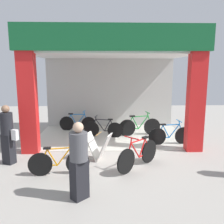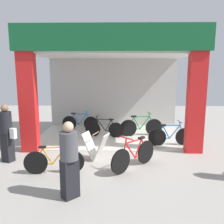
{
  "view_description": "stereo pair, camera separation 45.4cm",
  "coord_description": "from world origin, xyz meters",
  "px_view_note": "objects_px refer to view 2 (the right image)",
  "views": [
    {
      "loc": [
        -0.29,
        -7.45,
        2.66
      ],
      "look_at": [
        0.0,
        0.91,
        1.15
      ],
      "focal_mm": 38.08,
      "sensor_mm": 36.0,
      "label": 1
    },
    {
      "loc": [
        0.16,
        -7.45,
        2.66
      ],
      "look_at": [
        0.0,
        0.91,
        1.15
      ],
      "focal_mm": 38.08,
      "sensor_mm": 36.0,
      "label": 2
    }
  ],
  "objects_px": {
    "bicycle_parked_1": "(134,155)",
    "sandwich_board_sign": "(96,146)",
    "bicycle_inside_2": "(80,123)",
    "bicycle_inside_0": "(171,136)",
    "bicycle_inside_1": "(141,127)",
    "bicycle_inside_3": "(104,129)",
    "bicycle_parked_0": "(54,161)",
    "pedestrian_3": "(69,159)",
    "pedestrian_2": "(7,132)"
  },
  "relations": [
    {
      "from": "bicycle_parked_0",
      "to": "pedestrian_2",
      "type": "bearing_deg",
      "value": 152.65
    },
    {
      "from": "bicycle_inside_0",
      "to": "pedestrian_2",
      "type": "distance_m",
      "value": 5.31
    },
    {
      "from": "bicycle_inside_1",
      "to": "bicycle_inside_3",
      "type": "height_order",
      "value": "bicycle_inside_1"
    },
    {
      "from": "bicycle_parked_0",
      "to": "sandwich_board_sign",
      "type": "relative_size",
      "value": 1.84
    },
    {
      "from": "bicycle_parked_1",
      "to": "pedestrian_2",
      "type": "height_order",
      "value": "pedestrian_2"
    },
    {
      "from": "bicycle_inside_0",
      "to": "sandwich_board_sign",
      "type": "bearing_deg",
      "value": -152.09
    },
    {
      "from": "bicycle_inside_0",
      "to": "pedestrian_2",
      "type": "xyz_separation_m",
      "value": [
        -5.06,
        -1.52,
        0.52
      ]
    },
    {
      "from": "bicycle_inside_2",
      "to": "bicycle_inside_3",
      "type": "distance_m",
      "value": 1.54
    },
    {
      "from": "bicycle_inside_2",
      "to": "pedestrian_2",
      "type": "height_order",
      "value": "pedestrian_2"
    },
    {
      "from": "bicycle_parked_0",
      "to": "pedestrian_3",
      "type": "relative_size",
      "value": 0.94
    },
    {
      "from": "bicycle_inside_2",
      "to": "bicycle_parked_1",
      "type": "relative_size",
      "value": 1.3
    },
    {
      "from": "bicycle_inside_2",
      "to": "pedestrian_3",
      "type": "distance_m",
      "value": 5.6
    },
    {
      "from": "sandwich_board_sign",
      "to": "pedestrian_3",
      "type": "bearing_deg",
      "value": -99.41
    },
    {
      "from": "bicycle_inside_0",
      "to": "bicycle_inside_2",
      "type": "xyz_separation_m",
      "value": [
        -3.51,
        2.08,
        -0.0
      ]
    },
    {
      "from": "bicycle_inside_2",
      "to": "pedestrian_2",
      "type": "bearing_deg",
      "value": -113.35
    },
    {
      "from": "bicycle_inside_2",
      "to": "sandwich_board_sign",
      "type": "height_order",
      "value": "bicycle_inside_2"
    },
    {
      "from": "pedestrian_2",
      "to": "bicycle_parked_0",
      "type": "bearing_deg",
      "value": -27.35
    },
    {
      "from": "bicycle_inside_0",
      "to": "bicycle_inside_3",
      "type": "xyz_separation_m",
      "value": [
        -2.38,
        1.04,
        -0.01
      ]
    },
    {
      "from": "bicycle_inside_1",
      "to": "pedestrian_2",
      "type": "height_order",
      "value": "pedestrian_2"
    },
    {
      "from": "bicycle_inside_1",
      "to": "pedestrian_3",
      "type": "relative_size",
      "value": 1.06
    },
    {
      "from": "bicycle_inside_0",
      "to": "bicycle_parked_0",
      "type": "height_order",
      "value": "bicycle_inside_0"
    },
    {
      "from": "bicycle_inside_0",
      "to": "bicycle_inside_2",
      "type": "height_order",
      "value": "same"
    },
    {
      "from": "bicycle_parked_0",
      "to": "sandwich_board_sign",
      "type": "distance_m",
      "value": 1.4
    },
    {
      "from": "bicycle_inside_0",
      "to": "sandwich_board_sign",
      "type": "height_order",
      "value": "bicycle_inside_0"
    },
    {
      "from": "bicycle_inside_3",
      "to": "bicycle_parked_1",
      "type": "relative_size",
      "value": 1.25
    },
    {
      "from": "bicycle_inside_2",
      "to": "bicycle_inside_3",
      "type": "height_order",
      "value": "bicycle_inside_2"
    },
    {
      "from": "sandwich_board_sign",
      "to": "bicycle_parked_1",
      "type": "bearing_deg",
      "value": -29.5
    },
    {
      "from": "bicycle_inside_1",
      "to": "pedestrian_3",
      "type": "bearing_deg",
      "value": -112.63
    },
    {
      "from": "bicycle_inside_2",
      "to": "sandwich_board_sign",
      "type": "bearing_deg",
      "value": -73.8
    },
    {
      "from": "bicycle_inside_3",
      "to": "sandwich_board_sign",
      "type": "relative_size",
      "value": 1.85
    },
    {
      "from": "bicycle_inside_3",
      "to": "pedestrian_2",
      "type": "bearing_deg",
      "value": -136.37
    },
    {
      "from": "bicycle_inside_0",
      "to": "bicycle_inside_2",
      "type": "bearing_deg",
      "value": 149.33
    },
    {
      "from": "bicycle_inside_0",
      "to": "pedestrian_3",
      "type": "height_order",
      "value": "pedestrian_3"
    },
    {
      "from": "bicycle_inside_3",
      "to": "bicycle_parked_1",
      "type": "xyz_separation_m",
      "value": [
        0.95,
        -2.99,
        0.03
      ]
    },
    {
      "from": "bicycle_parked_0",
      "to": "bicycle_inside_2",
      "type": "bearing_deg",
      "value": 90.04
    },
    {
      "from": "bicycle_inside_1",
      "to": "bicycle_parked_0",
      "type": "height_order",
      "value": "bicycle_inside_1"
    },
    {
      "from": "bicycle_inside_2",
      "to": "bicycle_parked_1",
      "type": "height_order",
      "value": "bicycle_parked_1"
    },
    {
      "from": "sandwich_board_sign",
      "to": "pedestrian_3",
      "type": "xyz_separation_m",
      "value": [
        -0.35,
        -2.13,
        0.44
      ]
    },
    {
      "from": "bicycle_inside_1",
      "to": "bicycle_inside_2",
      "type": "bearing_deg",
      "value": 161.76
    },
    {
      "from": "bicycle_parked_1",
      "to": "pedestrian_3",
      "type": "xyz_separation_m",
      "value": [
        -1.45,
        -1.51,
        0.48
      ]
    },
    {
      "from": "bicycle_inside_1",
      "to": "bicycle_parked_1",
      "type": "distance_m",
      "value": 3.22
    },
    {
      "from": "pedestrian_2",
      "to": "bicycle_inside_3",
      "type": "bearing_deg",
      "value": 43.63
    },
    {
      "from": "bicycle_parked_0",
      "to": "bicycle_parked_1",
      "type": "relative_size",
      "value": 1.25
    },
    {
      "from": "pedestrian_2",
      "to": "bicycle_inside_2",
      "type": "bearing_deg",
      "value": 66.65
    },
    {
      "from": "bicycle_inside_2",
      "to": "bicycle_parked_0",
      "type": "xyz_separation_m",
      "value": [
        0.0,
        -4.4,
        -0.01
      ]
    },
    {
      "from": "bicycle_parked_1",
      "to": "sandwich_board_sign",
      "type": "xyz_separation_m",
      "value": [
        -1.09,
        0.62,
        0.03
      ]
    },
    {
      "from": "bicycle_inside_1",
      "to": "bicycle_inside_3",
      "type": "relative_size",
      "value": 1.12
    },
    {
      "from": "bicycle_inside_0",
      "to": "bicycle_parked_1",
      "type": "relative_size",
      "value": 1.3
    },
    {
      "from": "bicycle_parked_1",
      "to": "pedestrian_3",
      "type": "distance_m",
      "value": 2.15
    },
    {
      "from": "bicycle_inside_0",
      "to": "bicycle_inside_2",
      "type": "distance_m",
      "value": 4.08
    }
  ]
}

